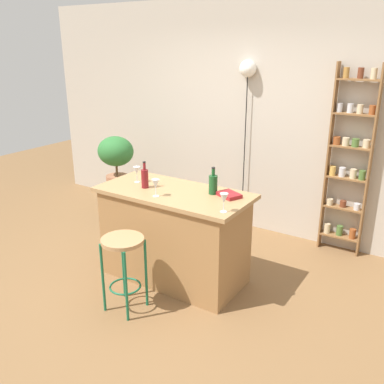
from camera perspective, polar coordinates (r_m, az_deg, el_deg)
The scene contains 14 objects.
ground at distance 4.23m, azimuth -4.72°, elevation -13.07°, with size 12.00×12.00×0.00m, color brown.
back_wall at distance 5.32m, azimuth 7.81°, elevation 9.85°, with size 6.40×0.10×2.80m, color #BCB2A3.
kitchen_counter at distance 4.21m, azimuth -2.42°, elevation -5.83°, with size 1.50×0.72×0.94m.
bar_stool at distance 3.75m, azimuth -9.26°, elevation -8.56°, with size 0.37×0.37×0.69m.
spice_shelf at distance 4.87m, azimuth 20.44°, elevation 3.90°, with size 0.46×0.12×2.10m.
plant_stool at distance 5.84m, azimuth -9.87°, elevation -1.56°, with size 0.34×0.34×0.41m, color #2D2823.
potted_plant at distance 5.64m, azimuth -10.26°, elevation 4.73°, with size 0.49×0.44×0.73m.
bottle_sauce_amber at distance 3.93m, azimuth 2.87°, elevation 1.11°, with size 0.08×0.08×0.26m.
bottle_olive_oil at distance 4.12m, azimuth -6.41°, elevation 1.91°, with size 0.07×0.07×0.27m.
wine_glass_left at distance 3.50m, azimuth 4.34°, elevation -0.92°, with size 0.07×0.07×0.16m.
wine_glass_center at distance 3.87m, azimuth -4.95°, elevation 1.05°, with size 0.07×0.07×0.16m.
wine_glass_right at distance 4.29m, azimuth -7.49°, elevation 2.81°, with size 0.07×0.07×0.16m.
cookbook at distance 3.89m, azimuth 5.04°, elevation -0.38°, with size 0.21×0.15×0.04m, color maroon.
pendant_globe_light at distance 5.15m, azimuth 7.57°, elevation 15.87°, with size 0.20×0.20×2.10m.
Camera 1 is at (2.20, -2.81, 2.26)m, focal length 39.41 mm.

